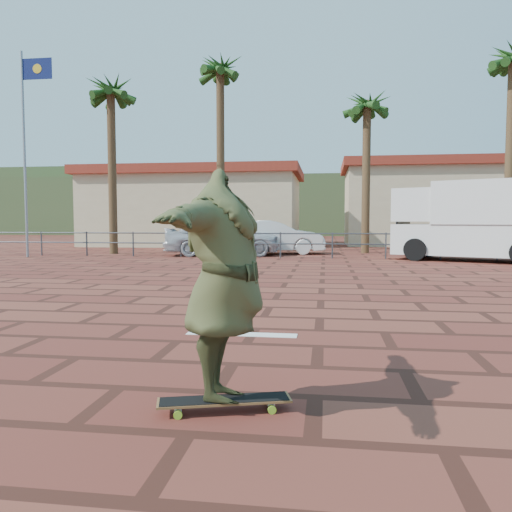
{
  "coord_description": "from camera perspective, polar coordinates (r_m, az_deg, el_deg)",
  "views": [
    {
      "loc": [
        1.74,
        -7.32,
        1.43
      ],
      "look_at": [
        0.5,
        1.57,
        0.8
      ],
      "focal_mm": 35.0,
      "sensor_mm": 36.0,
      "label": 1
    }
  ],
  "objects": [
    {
      "name": "skateboarder",
      "position": [
        3.69,
        -3.69,
        -3.37
      ],
      "size": [
        0.65,
        2.12,
        1.71
      ],
      "primitive_type": "imported",
      "rotation": [
        0.0,
        0.0,
        1.53
      ],
      "color": "#454B28",
      "rests_on": "longboard"
    },
    {
      "name": "palm_left",
      "position": [
        23.73,
        -4.12,
        19.95
      ],
      "size": [
        2.4,
        2.4,
        9.45
      ],
      "color": "brown",
      "rests_on": "ground"
    },
    {
      "name": "flagpole",
      "position": [
        21.93,
        -24.71,
        12.06
      ],
      "size": [
        1.3,
        0.1,
        8.0
      ],
      "color": "gray",
      "rests_on": "ground"
    },
    {
      "name": "longboard",
      "position": [
        3.9,
        -3.63,
        -16.2
      ],
      "size": [
        1.02,
        0.49,
        0.1
      ],
      "rotation": [
        0.0,
        0.0,
        0.28
      ],
      "color": "olive",
      "rests_on": "ground"
    },
    {
      "name": "car_silver",
      "position": [
        20.77,
        -3.87,
        2.29
      ],
      "size": [
        5.0,
        2.67,
        1.62
      ],
      "primitive_type": "imported",
      "rotation": [
        0.0,
        0.0,
        1.74
      ],
      "color": "silver",
      "rests_on": "ground"
    },
    {
      "name": "guardrail",
      "position": [
        19.41,
        2.81,
        1.79
      ],
      "size": [
        24.06,
        0.06,
        1.0
      ],
      "color": "#47494F",
      "rests_on": "ground"
    },
    {
      "name": "ground",
      "position": [
        7.66,
        -5.35,
        -6.76
      ],
      "size": [
        120.0,
        120.0,
        0.0
      ],
      "primitive_type": "plane",
      "color": "brown",
      "rests_on": "ground"
    },
    {
      "name": "building_west",
      "position": [
        30.34,
        -6.86,
        5.58
      ],
      "size": [
        12.6,
        7.6,
        4.5
      ],
      "color": "beige",
      "rests_on": "ground"
    },
    {
      "name": "hill_back",
      "position": [
        67.68,
        -12.65,
        6.08
      ],
      "size": [
        35.0,
        14.0,
        8.0
      ],
      "primitive_type": "cube",
      "color": "#384C28",
      "rests_on": "ground"
    },
    {
      "name": "hill_front",
      "position": [
        57.37,
        6.25,
        5.55
      ],
      "size": [
        70.0,
        18.0,
        6.0
      ],
      "primitive_type": "cube",
      "color": "#384C28",
      "rests_on": "ground"
    },
    {
      "name": "palm_center",
      "position": [
        23.42,
        12.59,
        16.07
      ],
      "size": [
        2.4,
        2.4,
        7.75
      ],
      "color": "brown",
      "rests_on": "ground"
    },
    {
      "name": "building_east",
      "position": [
        31.96,
        19.35,
        5.76
      ],
      "size": [
        10.6,
        6.6,
        5.0
      ],
      "color": "beige",
      "rests_on": "ground"
    },
    {
      "name": "paint_stripe",
      "position": [
        6.37,
        -1.66,
        -8.92
      ],
      "size": [
        1.4,
        0.22,
        0.01
      ],
      "primitive_type": "cube",
      "color": "white",
      "rests_on": "ground"
    },
    {
      "name": "palm_far_left",
      "position": [
        23.41,
        -16.27,
        17.19
      ],
      "size": [
        2.4,
        2.4,
        8.25
      ],
      "color": "brown",
      "rests_on": "ground"
    },
    {
      "name": "campervan",
      "position": [
        19.55,
        23.92,
        3.84
      ],
      "size": [
        5.91,
        4.33,
        2.83
      ],
      "rotation": [
        0.0,
        0.0,
        -0.43
      ],
      "color": "silver",
      "rests_on": "ground"
    },
    {
      "name": "car_white",
      "position": [
        21.81,
        1.99,
        2.17
      ],
      "size": [
        4.58,
        2.01,
        1.46
      ],
      "primitive_type": "imported",
      "rotation": [
        0.0,
        0.0,
        1.68
      ],
      "color": "silver",
      "rests_on": "ground"
    }
  ]
}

